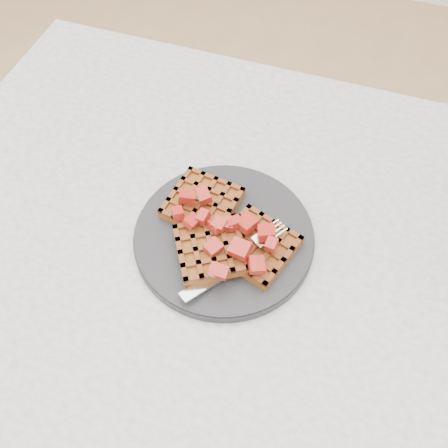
# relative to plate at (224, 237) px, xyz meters

# --- Properties ---
(ground) EXTENTS (4.00, 4.00, 0.00)m
(ground) POSITION_rel_plate_xyz_m (0.11, -0.01, -0.76)
(ground) COLOR tan
(ground) RESTS_ON ground
(table) EXTENTS (1.20, 0.80, 0.75)m
(table) POSITION_rel_plate_xyz_m (0.11, -0.01, -0.12)
(table) COLOR silver
(table) RESTS_ON ground
(plate) EXTENTS (0.26, 0.26, 0.02)m
(plate) POSITION_rel_plate_xyz_m (0.00, 0.00, 0.00)
(plate) COLOR black
(plate) RESTS_ON table
(waffles) EXTENTS (0.21, 0.19, 0.03)m
(waffles) POSITION_rel_plate_xyz_m (0.00, -0.00, 0.02)
(waffles) COLOR brown
(waffles) RESTS_ON plate
(strawberry_pile) EXTENTS (0.15, 0.15, 0.02)m
(strawberry_pile) POSITION_rel_plate_xyz_m (0.00, 0.00, 0.05)
(strawberry_pile) COLOR #890602
(strawberry_pile) RESTS_ON waffles
(fork) EXTENTS (0.12, 0.16, 0.02)m
(fork) POSITION_rel_plate_xyz_m (0.04, -0.04, 0.02)
(fork) COLOR silver
(fork) RESTS_ON plate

